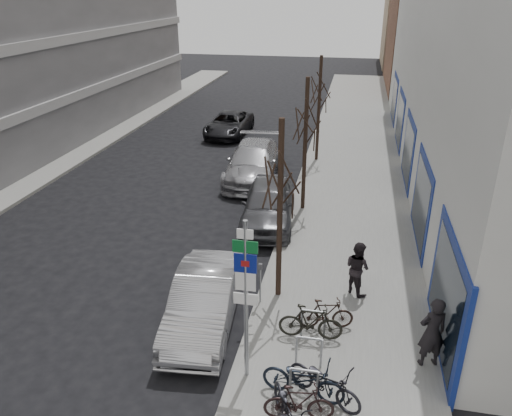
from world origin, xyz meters
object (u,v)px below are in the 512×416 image
at_px(tree_far, 320,84).
at_px(bike_near_left, 288,409).
at_px(tree_near, 281,169).
at_px(meter_mid, 287,204).
at_px(meter_back, 303,160).
at_px(bike_mid_inner, 311,322).
at_px(bike_far_inner, 326,314).
at_px(bike_near_right, 299,403).
at_px(meter_front, 260,279).
at_px(pedestrian_far, 357,267).
at_px(parked_car_front, 204,300).
at_px(tree_mid, 306,114).
at_px(parked_car_mid, 268,203).
at_px(bike_far_curb, 325,379).
at_px(bike_mid_curb, 304,376).
at_px(parked_car_back, 253,162).
at_px(lane_car, 229,124).
at_px(highway_sign_pole, 246,292).
at_px(pedestrian_near, 432,332).
at_px(bike_rack, 309,348).

height_order(tree_far, bike_near_left, tree_far).
xyz_separation_m(tree_near, meter_mid, (-0.45, 5.00, -3.19)).
height_order(meter_back, bike_mid_inner, meter_back).
bearing_deg(bike_far_inner, meter_mid, 5.33).
xyz_separation_m(bike_near_left, bike_near_right, (0.19, 0.31, -0.10)).
bearing_deg(meter_front, pedestrian_far, 21.44).
bearing_deg(parked_car_front, bike_near_right, -50.71).
height_order(tree_mid, meter_back, tree_mid).
bearing_deg(tree_mid, parked_car_front, -102.48).
distance_m(bike_far_inner, parked_car_mid, 7.00).
xyz_separation_m(meter_front, meter_mid, (0.00, 5.50, 0.00)).
bearing_deg(bike_far_curb, parked_car_front, 84.91).
bearing_deg(bike_near_left, bike_mid_inner, 61.55).
xyz_separation_m(meter_mid, bike_near_left, (1.43, -9.92, -0.20)).
bearing_deg(bike_near_right, tree_mid, -2.16).
distance_m(tree_far, bike_near_right, 17.99).
xyz_separation_m(bike_mid_curb, parked_car_back, (-3.98, 13.76, 0.12)).
bearing_deg(bike_near_left, lane_car, 81.69).
xyz_separation_m(bike_mid_curb, lane_car, (-7.04, 21.17, -0.03)).
distance_m(highway_sign_pole, bike_near_right, 2.54).
bearing_deg(pedestrian_near, meter_mid, -77.51).
xyz_separation_m(highway_sign_pole, tree_near, (0.20, 3.51, 1.65)).
bearing_deg(parked_car_back, parked_car_front, -89.18).
xyz_separation_m(bike_rack, bike_far_curb, (0.45, -1.02, 0.06)).
relative_size(bike_mid_inner, parked_car_back, 0.29).
xyz_separation_m(meter_back, pedestrian_near, (4.49, -12.77, 0.17)).
bearing_deg(parked_car_back, bike_mid_inner, -75.56).
bearing_deg(bike_far_curb, highway_sign_pole, 106.15).
xyz_separation_m(bike_near_left, parked_car_mid, (-2.18, 10.01, 0.12)).
distance_m(bike_rack, meter_back, 13.50).
xyz_separation_m(bike_far_curb, bike_far_inner, (-0.15, 2.57, -0.12)).
bearing_deg(bike_near_right, bike_near_left, 140.82).
height_order(highway_sign_pole, bike_near_right, highway_sign_pole).
relative_size(highway_sign_pole, parked_car_front, 0.91).
distance_m(tree_mid, bike_far_inner, 8.73).
xyz_separation_m(bike_far_curb, pedestrian_near, (2.39, 1.65, 0.36)).
xyz_separation_m(bike_far_curb, parked_car_mid, (-2.85, 9.02, 0.11)).
height_order(bike_rack, meter_front, meter_front).
bearing_deg(pedestrian_near, bike_mid_inner, -27.24).
bearing_deg(tree_near, tree_far, 90.00).
height_order(bike_mid_curb, parked_car_front, parked_car_front).
bearing_deg(lane_car, bike_near_left, -71.73).
xyz_separation_m(bike_mid_curb, bike_far_inner, (0.32, 2.58, -0.12)).
height_order(bike_near_left, bike_near_right, bike_near_left).
xyz_separation_m(tree_mid, lane_car, (-5.86, 10.73, -3.41)).
xyz_separation_m(bike_near_left, pedestrian_near, (3.07, 2.64, 0.37)).
xyz_separation_m(tree_far, meter_back, (-0.45, -2.50, -3.19)).
distance_m(highway_sign_pole, pedestrian_far, 4.99).
height_order(tree_far, meter_front, tree_far).
distance_m(parked_car_back, pedestrian_far, 10.55).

